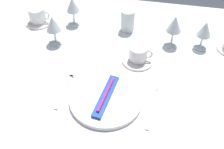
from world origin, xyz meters
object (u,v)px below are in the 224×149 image
at_px(wine_glass_right, 73,6).
at_px(coffee_cup_right, 139,53).
at_px(coffee_cup_far, 37,15).
at_px(dinner_plate, 106,99).
at_px(fork_outer, 66,87).
at_px(wine_glass_left, 53,25).
at_px(spoon_soup, 153,100).
at_px(wine_glass_far, 174,26).
at_px(wine_glass_centre, 205,30).
at_px(toothbrush_package, 106,96).
at_px(drink_tumbler, 128,20).

bearing_deg(wine_glass_right, coffee_cup_right, -31.68).
bearing_deg(coffee_cup_far, dinner_plate, -44.69).
bearing_deg(fork_outer, wine_glass_left, 117.10).
height_order(wine_glass_left, wine_glass_right, wine_glass_right).
bearing_deg(spoon_soup, wine_glass_left, 151.10).
xyz_separation_m(spoon_soup, coffee_cup_right, (-0.08, 0.21, 0.04)).
bearing_deg(wine_glass_right, wine_glass_left, -104.01).
distance_m(spoon_soup, wine_glass_far, 0.37).
height_order(dinner_plate, wine_glass_left, wine_glass_left).
bearing_deg(wine_glass_far, coffee_cup_right, -133.76).
bearing_deg(spoon_soup, coffee_cup_right, 111.55).
relative_size(fork_outer, wine_glass_centre, 1.55).
xyz_separation_m(coffee_cup_far, wine_glass_centre, (0.80, -0.04, 0.05)).
bearing_deg(wine_glass_centre, wine_glass_right, 173.77).
bearing_deg(fork_outer, wine_glass_right, 102.29).
relative_size(fork_outer, wine_glass_far, 1.39).
distance_m(wine_glass_centre, wine_glass_right, 0.62).
bearing_deg(toothbrush_package, fork_outer, 167.91).
distance_m(toothbrush_package, drink_tumbler, 0.46).
height_order(coffee_cup_far, drink_tumbler, drink_tumbler).
distance_m(coffee_cup_right, wine_glass_far, 0.21).
bearing_deg(wine_glass_centre, coffee_cup_far, 176.96).
xyz_separation_m(toothbrush_package, coffee_cup_right, (0.09, 0.24, 0.02)).
bearing_deg(spoon_soup, dinner_plate, -168.82).
bearing_deg(wine_glass_centre, wine_glass_far, -176.59).
bearing_deg(wine_glass_right, dinner_plate, -60.54).
height_order(toothbrush_package, wine_glass_left, wine_glass_left).
distance_m(fork_outer, coffee_cup_right, 0.33).
bearing_deg(spoon_soup, fork_outer, 179.74).
distance_m(fork_outer, wine_glass_far, 0.54).
relative_size(toothbrush_package, coffee_cup_far, 1.96).
relative_size(dinner_plate, drink_tumbler, 2.57).
xyz_separation_m(dinner_plate, fork_outer, (-0.17, 0.04, -0.01)).
distance_m(fork_outer, drink_tumbler, 0.47).
bearing_deg(wine_glass_right, coffee_cup_far, -172.07).
relative_size(wine_glass_far, drink_tumbler, 1.42).
bearing_deg(fork_outer, wine_glass_centre, 34.15).
height_order(spoon_soup, wine_glass_centre, wine_glass_centre).
relative_size(coffee_cup_right, wine_glass_right, 0.69).
bearing_deg(coffee_cup_far, wine_glass_centre, -3.04).
height_order(dinner_plate, wine_glass_right, wine_glass_right).
distance_m(dinner_plate, wine_glass_far, 0.46).
bearing_deg(fork_outer, coffee_cup_right, 38.74).
bearing_deg(dinner_plate, wine_glass_left, 135.42).
bearing_deg(coffee_cup_right, wine_glass_far, 46.24).
relative_size(dinner_plate, wine_glass_centre, 2.02).
height_order(fork_outer, wine_glass_far, wine_glass_far).
bearing_deg(drink_tumbler, toothbrush_package, -91.20).
xyz_separation_m(coffee_cup_far, wine_glass_far, (0.67, -0.05, 0.06)).
relative_size(toothbrush_package, wine_glass_far, 1.39).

